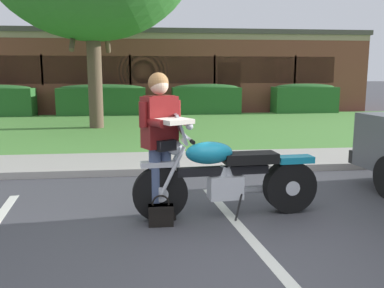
{
  "coord_description": "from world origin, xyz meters",
  "views": [
    {
      "loc": [
        -0.85,
        -3.44,
        1.71
      ],
      "look_at": [
        -0.28,
        1.46,
        0.85
      ],
      "focal_mm": 38.82,
      "sensor_mm": 36.0,
      "label": 1
    }
  ],
  "objects": [
    {
      "name": "hedge_center_left",
      "position": [
        -2.47,
        13.06,
        0.65
      ],
      "size": [
        3.37,
        0.9,
        1.24
      ],
      "color": "#286028",
      "rests_on": "ground"
    },
    {
      "name": "hedge_right",
      "position": [
        5.73,
        13.06,
        0.65
      ],
      "size": [
        2.61,
        0.9,
        1.24
      ],
      "color": "#286028",
      "rests_on": "ground"
    },
    {
      "name": "hedge_center_right",
      "position": [
        1.63,
        13.06,
        0.65
      ],
      "size": [
        2.71,
        0.9,
        1.24
      ],
      "color": "#286028",
      "rests_on": "ground"
    },
    {
      "name": "rider_person",
      "position": [
        -0.67,
        1.21,
        1.01
      ],
      "size": [
        0.6,
        0.67,
        1.7
      ],
      "color": "black",
      "rests_on": "ground"
    },
    {
      "name": "curb_strip",
      "position": [
        0.0,
        3.41,
        0.06
      ],
      "size": [
        60.0,
        0.2,
        0.12
      ],
      "primitive_type": "cube",
      "color": "#ADA89E",
      "rests_on": "ground"
    },
    {
      "name": "concrete_walk",
      "position": [
        0.0,
        4.26,
        0.04
      ],
      "size": [
        60.0,
        1.5,
        0.08
      ],
      "primitive_type": "cube",
      "color": "#ADA89E",
      "rests_on": "ground"
    },
    {
      "name": "grass_lawn",
      "position": [
        0.0,
        9.06,
        0.03
      ],
      "size": [
        60.0,
        8.1,
        0.06
      ],
      "primitive_type": "cube",
      "color": "#518E3D",
      "rests_on": "ground"
    },
    {
      "name": "handbag",
      "position": [
        -0.68,
        1.02,
        0.14
      ],
      "size": [
        0.28,
        0.13,
        0.36
      ],
      "color": "black",
      "rests_on": "ground"
    },
    {
      "name": "ground_plane",
      "position": [
        0.0,
        0.0,
        0.0
      ],
      "size": [
        140.0,
        140.0,
        0.0
      ],
      "primitive_type": "plane",
      "color": "#424247"
    },
    {
      "name": "brick_building",
      "position": [
        -1.38,
        19.68,
        1.73
      ],
      "size": [
        20.54,
        11.98,
        3.46
      ],
      "color": "brown",
      "rests_on": "ground"
    },
    {
      "name": "motorcycle",
      "position": [
        0.19,
        1.27,
        0.49
      ],
      "size": [
        2.24,
        0.82,
        1.26
      ],
      "color": "black",
      "rests_on": "ground"
    },
    {
      "name": "stall_stripe_1",
      "position": [
        0.25,
        0.2,
        0.0
      ],
      "size": [
        0.53,
        4.39,
        0.01
      ],
      "primitive_type": "cube",
      "rotation": [
        0.0,
        0.0,
        0.09
      ],
      "color": "silver",
      "rests_on": "ground"
    }
  ]
}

